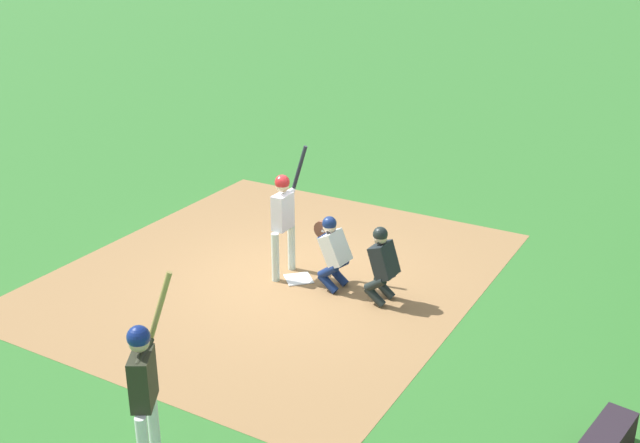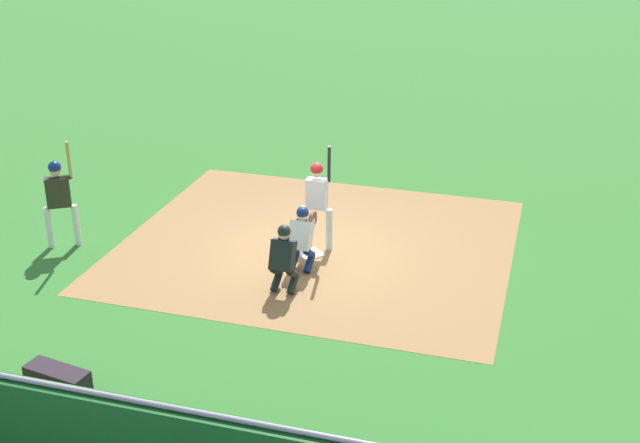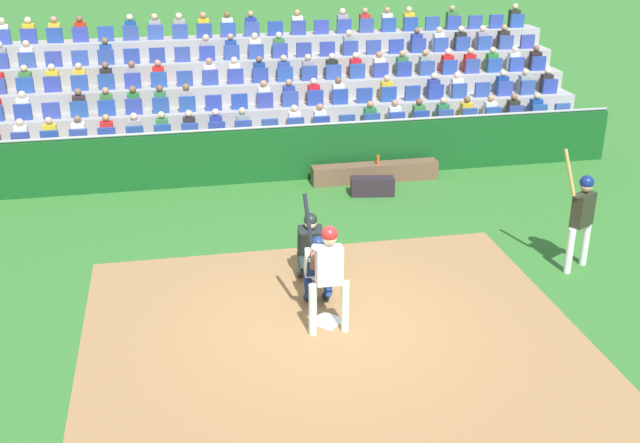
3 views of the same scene
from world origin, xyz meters
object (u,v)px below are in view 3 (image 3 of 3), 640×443
Objects in this scene: dugout_bench at (375,172)px; equipment_duffel_bag at (372,186)px; water_bottle_on_bench at (378,160)px; home_plate_umpire at (310,243)px; on_deck_batter at (582,211)px; catcher_crouching at (317,265)px; batter_at_plate at (328,268)px; home_plate_marker at (327,321)px.

dugout_bench reaches higher than equipment_duffel_bag.
dugout_bench is at bearing -98.98° from equipment_duffel_bag.
water_bottle_on_bench is 0.22× the size of equipment_duffel_bag.
home_plate_umpire is at bearing 70.02° from equipment_duffel_bag.
on_deck_batter is (-2.38, 5.34, 0.92)m from dugout_bench.
catcher_crouching reaches higher than dugout_bench.
batter_at_plate is at bearing 68.44° from water_bottle_on_bench.
batter_at_plate is at bearing 15.01° from on_deck_batter.
catcher_crouching reaches higher than equipment_duffel_bag.
catcher_crouching is 0.42× the size of dugout_bench.
home_plate_umpire is at bearing 61.80° from water_bottle_on_bench.
home_plate_marker is 1.71m from home_plate_umpire.
home_plate_umpire is 0.42× the size of dugout_bench.
home_plate_umpire is at bearing 62.52° from dugout_bench.
home_plate_umpire reaches higher than catcher_crouching.
on_deck_batter reaches higher than water_bottle_on_bench.
water_bottle_on_bench is at bearing -118.20° from home_plate_umpire.
catcher_crouching is 6.27m from dugout_bench.
catcher_crouching is at bearing 4.30° from on_deck_batter.
on_deck_batter is at bearing 173.52° from home_plate_umpire.
on_deck_batter is at bearing 130.58° from equipment_duffel_bag.
home_plate_umpire is at bearing -6.48° from on_deck_batter.
home_plate_umpire reaches higher than equipment_duffel_bag.
home_plate_marker is 0.19× the size of batter_at_plate.
home_plate_umpire is 1.32× the size of equipment_duffel_bag.
on_deck_batter is (-4.93, -0.37, 0.43)m from catcher_crouching.
batter_at_plate is 7.20m from dugout_bench.
dugout_bench is at bearing -65.96° from on_deck_batter.
home_plate_umpire is (-0.06, -0.92, -0.00)m from catcher_crouching.
dugout_bench is at bearing -117.48° from home_plate_umpire.
water_bottle_on_bench is (-2.62, -6.62, -0.59)m from batter_at_plate.
batter_at_plate is 7.15m from water_bottle_on_bench.
home_plate_marker is at bearing -99.44° from batter_at_plate.
equipment_duffel_bag is at bearing -58.84° from on_deck_batter.
home_plate_marker is 0.34× the size of home_plate_umpire.
dugout_bench is 0.95m from equipment_duffel_bag.
on_deck_batter is (-4.89, -1.01, 1.13)m from home_plate_marker.
on_deck_batter reaches higher than dugout_bench.
catcher_crouching reaches higher than home_plate_marker.
water_bottle_on_bench is at bearing -114.66° from catcher_crouching.
catcher_crouching is 6.24m from water_bottle_on_bench.
home_plate_marker is 5.88m from equipment_duffel_bag.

